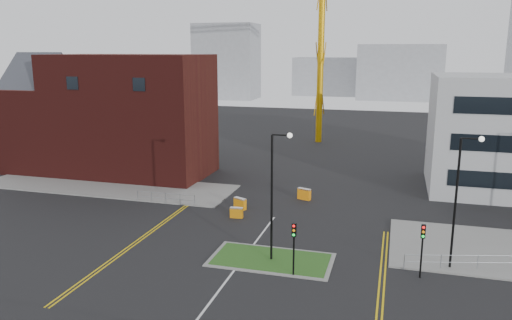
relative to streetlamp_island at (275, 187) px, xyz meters
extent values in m
plane|color=black|center=(-2.22, -8.00, -5.41)|extent=(200.00, 200.00, 0.00)
cube|color=slate|center=(-22.22, 14.00, -5.35)|extent=(28.00, 8.00, 0.12)
cube|color=slate|center=(-0.22, 0.00, -5.37)|extent=(8.60, 4.60, 0.08)
cube|color=#264A18|center=(-0.22, 0.00, -5.35)|extent=(8.00, 4.00, 0.12)
cube|color=#471411|center=(-22.22, 20.00, 1.59)|extent=(18.00, 10.00, 14.00)
cube|color=black|center=(-26.22, 14.98, 5.59)|extent=(1.40, 0.10, 1.40)
cube|color=black|center=(-18.22, 14.98, 5.59)|extent=(1.40, 0.10, 1.40)
cube|color=#471411|center=(-34.22, 20.00, -0.41)|extent=(6.00, 10.00, 10.00)
cube|color=#2D3038|center=(-34.22, 20.00, 4.59)|extent=(6.40, 8.49, 8.49)
cylinder|color=#D89B0C|center=(-4.22, 47.00, 12.04)|extent=(1.00, 1.00, 34.90)
cylinder|color=black|center=(-0.22, 0.00, -0.91)|extent=(0.16, 0.16, 9.00)
cylinder|color=black|center=(0.38, 0.00, 3.59)|extent=(1.20, 0.10, 0.10)
sphere|color=silver|center=(0.98, 0.00, 3.59)|extent=(0.36, 0.36, 0.36)
cylinder|color=black|center=(11.78, 2.00, -0.91)|extent=(0.16, 0.16, 9.00)
cylinder|color=black|center=(12.38, 2.00, 3.59)|extent=(1.20, 0.10, 0.10)
sphere|color=silver|center=(12.98, 2.00, 3.59)|extent=(0.36, 0.36, 0.36)
cylinder|color=black|center=(1.78, -2.00, -3.91)|extent=(0.12, 0.12, 3.00)
cube|color=black|center=(1.78, -2.00, -2.21)|extent=(0.28, 0.22, 0.90)
sphere|color=red|center=(1.78, -2.13, -1.91)|extent=(0.18, 0.18, 0.18)
sphere|color=orange|center=(1.78, -2.13, -2.21)|extent=(0.18, 0.18, 0.18)
sphere|color=#0CCC33|center=(1.78, -2.13, -2.51)|extent=(0.18, 0.18, 0.18)
cylinder|color=black|center=(9.78, 0.00, -3.91)|extent=(0.12, 0.12, 3.00)
cube|color=black|center=(9.78, 0.00, -2.21)|extent=(0.28, 0.22, 0.90)
sphere|color=red|center=(9.78, -0.13, -1.91)|extent=(0.18, 0.18, 0.18)
sphere|color=orange|center=(9.78, -0.13, -2.21)|extent=(0.18, 0.18, 0.18)
sphere|color=#0CCC33|center=(9.78, -0.13, -2.51)|extent=(0.18, 0.18, 0.18)
cylinder|color=gray|center=(-13.22, 10.00, -4.36)|extent=(6.00, 0.04, 0.04)
cylinder|color=gray|center=(-13.22, 10.00, -4.86)|extent=(6.00, 0.04, 0.04)
cylinder|color=gray|center=(-16.22, 10.00, -4.86)|extent=(0.05, 0.05, 1.10)
cylinder|color=gray|center=(-10.22, 10.00, -4.86)|extent=(0.05, 0.05, 1.10)
cylinder|color=gray|center=(8.78, 1.00, -4.86)|extent=(0.05, 0.05, 1.10)
cube|color=silver|center=(-2.22, -6.00, -5.41)|extent=(0.15, 30.00, 0.01)
cube|color=gold|center=(-11.22, 2.00, -5.41)|extent=(0.12, 24.00, 0.01)
cube|color=gold|center=(-10.92, 2.00, -5.41)|extent=(0.12, 24.00, 0.01)
cube|color=gold|center=(7.28, -2.00, -5.41)|extent=(0.12, 20.00, 0.01)
cube|color=gold|center=(7.58, -2.00, -5.41)|extent=(0.12, 20.00, 0.01)
cube|color=gray|center=(-42.22, 112.00, 5.59)|extent=(18.00, 12.00, 22.00)
cube|color=gray|center=(7.78, 122.00, 2.59)|extent=(24.00, 12.00, 16.00)
cube|color=gray|center=(-10.22, 132.00, 0.59)|extent=(30.00, 12.00, 12.00)
cube|color=orange|center=(-5.40, 8.00, -4.94)|extent=(1.15, 0.45, 0.94)
cube|color=silver|center=(-5.40, 8.00, -4.52)|extent=(1.15, 0.45, 0.11)
cube|color=orange|center=(-5.86, 10.47, -4.89)|extent=(1.32, 0.91, 1.05)
cube|color=silver|center=(-5.86, 10.47, -4.42)|extent=(1.32, 0.91, 0.13)
cube|color=orange|center=(-0.66, 15.08, -4.86)|extent=(1.41, 0.87, 1.11)
cube|color=silver|center=(-0.66, 15.08, -4.36)|extent=(1.41, 0.87, 0.13)
camera|label=1|loc=(7.71, -31.87, 9.14)|focal=35.00mm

